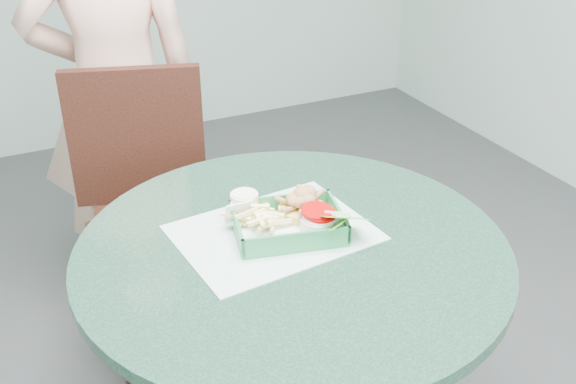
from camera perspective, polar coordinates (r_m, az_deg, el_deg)
name	(u,v)px	position (r m, az deg, el deg)	size (l,w,h in m)	color
cafe_table	(292,312)	(1.60, 0.35, -10.13)	(0.96, 0.96, 0.75)	black
dining_chair	(151,197)	(2.20, -11.54, -0.42)	(0.43, 0.43, 0.93)	#503623
diner_person	(116,81)	(2.33, -14.38, 9.08)	(0.61, 0.40, 1.66)	#EDAF9C
placemat	(274,240)	(1.54, -1.23, -4.09)	(0.42, 0.32, 0.00)	silver
food_basket	(288,235)	(1.53, 0.01, -3.63)	(0.24, 0.18, 0.05)	#277E45
crab_sandwich	(296,208)	(1.56, 0.68, -1.36)	(0.11, 0.11, 0.07)	gold
fries_pile	(252,226)	(1.52, -3.08, -2.92)	(0.11, 0.12, 0.04)	#FFEE99
sauce_ramekin	(239,212)	(1.55, -4.18, -1.71)	(0.07, 0.07, 0.04)	white
garnish_cup	(323,223)	(1.52, 2.97, -2.67)	(0.13, 0.12, 0.05)	white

